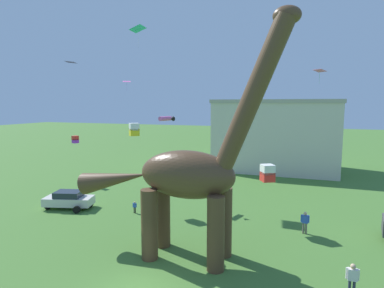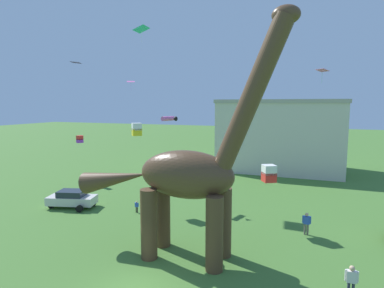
{
  "view_description": "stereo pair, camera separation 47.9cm",
  "coord_description": "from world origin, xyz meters",
  "px_view_note": "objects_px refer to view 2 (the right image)",
  "views": [
    {
      "loc": [
        7.44,
        -12.92,
        9.26
      ],
      "look_at": [
        0.72,
        6.12,
        6.76
      ],
      "focal_mm": 30.1,
      "sensor_mm": 36.0,
      "label": 1
    },
    {
      "loc": [
        7.89,
        -12.76,
        9.26
      ],
      "look_at": [
        0.72,
        6.12,
        6.76
      ],
      "focal_mm": 30.1,
      "sensor_mm": 36.0,
      "label": 2
    }
  ],
  "objects_px": {
    "person_vendor_side": "(137,206)",
    "person_near_flyer": "(351,279)",
    "parked_sedan_left": "(72,199)",
    "kite_apex": "(131,82)",
    "kite_far_left": "(137,129)",
    "kite_high_right": "(322,70)",
    "kite_mid_left": "(141,29)",
    "person_watching_child": "(307,221)",
    "kite_near_high": "(269,173)",
    "kite_trailing": "(76,63)",
    "kite_far_right": "(80,139)",
    "kite_near_low": "(169,119)",
    "dinosaur_sculpture": "(185,174)"
  },
  "relations": [
    {
      "from": "person_vendor_side",
      "to": "person_near_flyer",
      "type": "bearing_deg",
      "value": 93.66
    },
    {
      "from": "parked_sedan_left",
      "to": "person_near_flyer",
      "type": "relative_size",
      "value": 2.75
    },
    {
      "from": "kite_apex",
      "to": "kite_far_left",
      "type": "xyz_separation_m",
      "value": [
        6.72,
        -10.19,
        -5.05
      ]
    },
    {
      "from": "person_vendor_side",
      "to": "kite_high_right",
      "type": "xyz_separation_m",
      "value": [
        14.33,
        3.11,
        11.15
      ]
    },
    {
      "from": "kite_mid_left",
      "to": "parked_sedan_left",
      "type": "bearing_deg",
      "value": -109.34
    },
    {
      "from": "parked_sedan_left",
      "to": "person_watching_child",
      "type": "bearing_deg",
      "value": -12.5
    },
    {
      "from": "kite_near_high",
      "to": "kite_trailing",
      "type": "bearing_deg",
      "value": 158.04
    },
    {
      "from": "person_near_flyer",
      "to": "kite_apex",
      "type": "xyz_separation_m",
      "value": [
        -23.66,
        19.28,
        11.06
      ]
    },
    {
      "from": "kite_near_high",
      "to": "kite_far_right",
      "type": "xyz_separation_m",
      "value": [
        -23.0,
        6.89,
        0.96
      ]
    },
    {
      "from": "kite_mid_left",
      "to": "person_watching_child",
      "type": "bearing_deg",
      "value": -22.66
    },
    {
      "from": "kite_trailing",
      "to": "kite_far_left",
      "type": "bearing_deg",
      "value": -32.75
    },
    {
      "from": "kite_near_low",
      "to": "kite_near_high",
      "type": "distance_m",
      "value": 11.26
    },
    {
      "from": "kite_near_low",
      "to": "kite_high_right",
      "type": "relative_size",
      "value": 1.48
    },
    {
      "from": "kite_near_high",
      "to": "kite_far_right",
      "type": "distance_m",
      "value": 24.03
    },
    {
      "from": "kite_trailing",
      "to": "kite_high_right",
      "type": "bearing_deg",
      "value": -15.17
    },
    {
      "from": "parked_sedan_left",
      "to": "kite_far_left",
      "type": "relative_size",
      "value": 3.98
    },
    {
      "from": "kite_mid_left",
      "to": "kite_trailing",
      "type": "bearing_deg",
      "value": 162.22
    },
    {
      "from": "person_vendor_side",
      "to": "kite_apex",
      "type": "relative_size",
      "value": 0.84
    },
    {
      "from": "dinosaur_sculpture",
      "to": "person_vendor_side",
      "type": "height_order",
      "value": "dinosaur_sculpture"
    },
    {
      "from": "person_vendor_side",
      "to": "kite_near_high",
      "type": "bearing_deg",
      "value": 120.62
    },
    {
      "from": "person_vendor_side",
      "to": "dinosaur_sculpture",
      "type": "bearing_deg",
      "value": 76.85
    },
    {
      "from": "person_vendor_side",
      "to": "person_near_flyer",
      "type": "relative_size",
      "value": 0.62
    },
    {
      "from": "person_watching_child",
      "to": "kite_near_high",
      "type": "height_order",
      "value": "kite_near_high"
    },
    {
      "from": "dinosaur_sculpture",
      "to": "kite_far_left",
      "type": "xyz_separation_m",
      "value": [
        -7.94,
        7.98,
        1.87
      ]
    },
    {
      "from": "kite_near_high",
      "to": "person_watching_child",
      "type": "bearing_deg",
      "value": -7.85
    },
    {
      "from": "dinosaur_sculpture",
      "to": "kite_apex",
      "type": "bearing_deg",
      "value": 130.03
    },
    {
      "from": "kite_near_high",
      "to": "person_near_flyer",
      "type": "bearing_deg",
      "value": -57.1
    },
    {
      "from": "kite_near_low",
      "to": "kite_far_right",
      "type": "distance_m",
      "value": 13.73
    },
    {
      "from": "person_near_flyer",
      "to": "kite_near_low",
      "type": "xyz_separation_m",
      "value": [
        -14.84,
        11.55,
        6.91
      ]
    },
    {
      "from": "person_near_flyer",
      "to": "kite_near_low",
      "type": "distance_m",
      "value": 20.04
    },
    {
      "from": "kite_trailing",
      "to": "kite_near_low",
      "type": "bearing_deg",
      "value": -22.24
    },
    {
      "from": "kite_trailing",
      "to": "kite_high_right",
      "type": "relative_size",
      "value": 1.46
    },
    {
      "from": "kite_mid_left",
      "to": "kite_far_right",
      "type": "bearing_deg",
      "value": 179.08
    },
    {
      "from": "kite_apex",
      "to": "kite_near_high",
      "type": "height_order",
      "value": "kite_apex"
    },
    {
      "from": "parked_sedan_left",
      "to": "kite_far_right",
      "type": "bearing_deg",
      "value": 109.8
    },
    {
      "from": "kite_apex",
      "to": "person_watching_child",
      "type": "bearing_deg",
      "value": -29.19
    },
    {
      "from": "kite_near_low",
      "to": "person_vendor_side",
      "type": "bearing_deg",
      "value": -103.65
    },
    {
      "from": "kite_high_right",
      "to": "dinosaur_sculpture",
      "type": "bearing_deg",
      "value": -129.19
    },
    {
      "from": "person_watching_child",
      "to": "kite_near_high",
      "type": "distance_m",
      "value": 4.24
    },
    {
      "from": "kite_near_low",
      "to": "kite_trailing",
      "type": "bearing_deg",
      "value": 157.76
    },
    {
      "from": "kite_near_high",
      "to": "parked_sedan_left",
      "type": "bearing_deg",
      "value": -175.42
    },
    {
      "from": "kite_near_low",
      "to": "kite_far_right",
      "type": "xyz_separation_m",
      "value": [
        -13.11,
        3.0,
        -2.77
      ]
    },
    {
      "from": "person_watching_child",
      "to": "kite_high_right",
      "type": "relative_size",
      "value": 1.5
    },
    {
      "from": "parked_sedan_left",
      "to": "kite_far_right",
      "type": "height_order",
      "value": "kite_far_right"
    },
    {
      "from": "person_vendor_side",
      "to": "kite_far_right",
      "type": "bearing_deg",
      "value": -94.11
    },
    {
      "from": "kite_mid_left",
      "to": "kite_far_right",
      "type": "height_order",
      "value": "kite_mid_left"
    },
    {
      "from": "dinosaur_sculpture",
      "to": "kite_far_right",
      "type": "distance_m",
      "value": 23.23
    },
    {
      "from": "kite_near_low",
      "to": "kite_mid_left",
      "type": "relative_size",
      "value": 0.69
    },
    {
      "from": "person_watching_child",
      "to": "kite_trailing",
      "type": "bearing_deg",
      "value": -37.15
    },
    {
      "from": "parked_sedan_left",
      "to": "kite_mid_left",
      "type": "xyz_separation_m",
      "value": [
        2.85,
        8.13,
        16.22
      ]
    }
  ]
}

